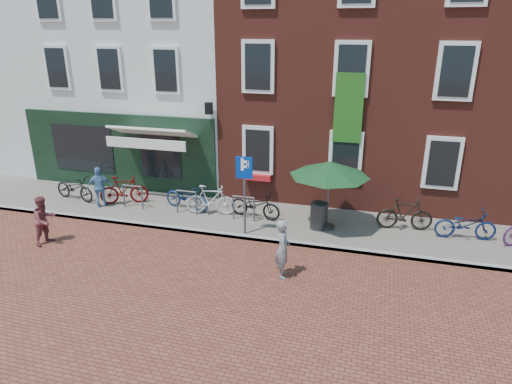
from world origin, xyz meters
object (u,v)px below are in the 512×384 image
(bicycle_0, at_px, (75,188))
(bicycle_2, at_px, (187,197))
(boy, at_px, (45,220))
(bicycle_4, at_px, (255,205))
(cafe_person, at_px, (100,187))
(bicycle_6, at_px, (466,224))
(litter_bin, at_px, (319,213))
(parking_sign, at_px, (244,181))
(parasol, at_px, (330,166))
(woman, at_px, (283,249))
(bicycle_1, at_px, (124,190))
(bicycle_5, at_px, (405,214))
(bicycle_3, at_px, (211,200))

(bicycle_0, distance_m, bicycle_2, 4.29)
(boy, distance_m, bicycle_4, 6.37)
(cafe_person, relative_size, bicycle_6, 0.83)
(litter_bin, bearing_deg, cafe_person, -178.35)
(litter_bin, bearing_deg, bicycle_0, 179.26)
(parking_sign, bearing_deg, bicycle_4, 90.91)
(parasol, xyz_separation_m, woman, (-0.75, -3.03, -1.35))
(parking_sign, height_order, bicycle_2, parking_sign)
(woman, relative_size, bicycle_1, 0.92)
(cafe_person, distance_m, bicycle_5, 10.16)
(parking_sign, xyz_separation_m, bicycle_1, (-4.83, 1.24, -1.17))
(bicycle_3, bearing_deg, bicycle_5, -95.05)
(cafe_person, height_order, bicycle_1, cafe_person)
(litter_bin, distance_m, bicycle_6, 4.30)
(parking_sign, bearing_deg, bicycle_5, 18.88)
(cafe_person, distance_m, bicycle_3, 3.95)
(boy, bearing_deg, bicycle_5, -57.19)
(boy, bearing_deg, bicycle_6, -60.69)
(cafe_person, height_order, bicycle_4, cafe_person)
(boy, distance_m, bicycle_0, 3.32)
(litter_bin, bearing_deg, bicycle_2, 175.54)
(bicycle_4, bearing_deg, boy, 128.91)
(parasol, relative_size, bicycle_2, 1.40)
(cafe_person, bearing_deg, bicycle_0, -43.19)
(bicycle_2, bearing_deg, woman, -116.34)
(bicycle_3, xyz_separation_m, bicycle_6, (7.92, 0.25, -0.05))
(litter_bin, relative_size, parking_sign, 0.40)
(bicycle_4, relative_size, bicycle_6, 1.00)
(litter_bin, bearing_deg, bicycle_5, 13.55)
(bicycle_2, height_order, bicycle_3, bicycle_3)
(parking_sign, height_order, bicycle_4, parking_sign)
(litter_bin, xyz_separation_m, bicycle_3, (-3.63, 0.17, 0.00))
(bicycle_2, bearing_deg, bicycle_0, 105.92)
(bicycle_3, height_order, bicycle_4, bicycle_3)
(litter_bin, relative_size, boy, 0.66)
(bicycle_3, bearing_deg, parking_sign, -136.00)
(bicycle_5, bearing_deg, bicycle_4, 86.71)
(bicycle_2, relative_size, bicycle_4, 1.00)
(litter_bin, height_order, bicycle_3, bicycle_3)
(parasol, bearing_deg, woman, -103.95)
(woman, height_order, bicycle_1, woman)
(parking_sign, relative_size, bicycle_3, 1.45)
(cafe_person, height_order, bicycle_0, cafe_person)
(boy, relative_size, bicycle_5, 0.87)
(cafe_person, xyz_separation_m, bicycle_1, (0.63, 0.47, -0.21))
(bicycle_1, relative_size, bicycle_6, 0.97)
(bicycle_4, xyz_separation_m, bicycle_5, (4.69, 0.34, 0.05))
(litter_bin, xyz_separation_m, bicycle_1, (-6.93, 0.26, 0.00))
(litter_bin, distance_m, woman, 2.99)
(bicycle_3, bearing_deg, bicycle_1, 79.20)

